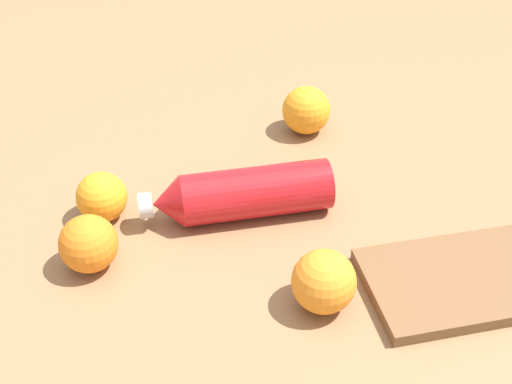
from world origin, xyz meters
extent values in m
plane|color=olive|center=(0.00, 0.00, 0.00)|extent=(2.40, 2.40, 0.00)
cylinder|color=red|center=(0.01, -0.03, 0.04)|extent=(0.23, 0.15, 0.08)
cone|color=red|center=(-0.11, -0.07, 0.04)|extent=(0.06, 0.09, 0.08)
cylinder|color=#B2B7BF|center=(-0.14, -0.08, 0.04)|extent=(0.03, 0.04, 0.04)
sphere|color=orange|center=(0.12, -0.20, 0.04)|extent=(0.08, 0.08, 0.08)
sphere|color=orange|center=(-0.21, -0.07, 0.04)|extent=(0.07, 0.07, 0.07)
sphere|color=orange|center=(-0.19, -0.18, 0.04)|extent=(0.08, 0.08, 0.08)
sphere|color=orange|center=(0.06, 0.21, 0.04)|extent=(0.08, 0.08, 0.08)
cube|color=brown|center=(0.30, -0.14, 0.01)|extent=(0.29, 0.24, 0.02)
camera|label=1|loc=(0.12, -0.81, 0.65)|focal=47.68mm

